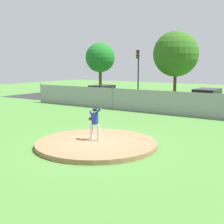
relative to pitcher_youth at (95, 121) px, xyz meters
name	(u,v)px	position (x,y,z in m)	size (l,w,h in m)	color
ground_plane	(153,124)	(0.23, 5.82, -1.12)	(80.00, 80.00, 0.00)	#4C8438
asphalt_strip	(196,108)	(0.23, 14.32, -1.12)	(44.00, 7.00, 0.01)	#2B2B2D
pitchers_mound	(97,143)	(0.23, -0.18, -1.02)	(5.61, 5.61, 0.20)	#99704C
pitcher_youth	(95,121)	(0.00, 0.00, 0.00)	(0.81, 0.32, 1.59)	silver
baseball	(78,138)	(-0.85, -0.25, -0.88)	(0.07, 0.07, 0.07)	white
chainlink_fence	(177,103)	(0.23, 9.82, -0.24)	(28.35, 0.07, 1.86)	gray
parked_car_silver	(102,93)	(-9.35, 13.82, -0.34)	(2.08, 4.51, 1.63)	#B7BABF
parked_car_burgundy	(207,99)	(1.14, 14.21, -0.30)	(2.04, 4.82, 1.70)	maroon
traffic_cone_orange	(136,105)	(-4.20, 11.66, -0.86)	(0.40, 0.40, 0.55)	orange
traffic_light_near	(138,66)	(-7.65, 18.27, 2.43)	(0.28, 0.46, 5.24)	black
tree_broad_right	(100,58)	(-14.61, 20.91, 3.43)	(3.80, 3.80, 6.47)	#4C331E
tree_bushy_near	(176,54)	(-5.75, 24.40, 3.84)	(5.55, 5.55, 7.75)	#4C331E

